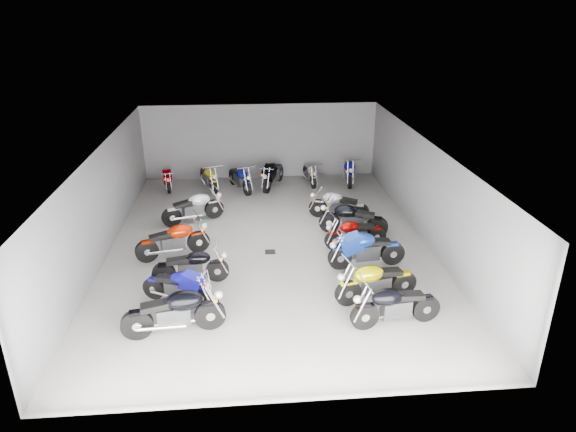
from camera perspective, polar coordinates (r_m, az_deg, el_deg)
The scene contains 23 objects.
ground at distance 16.40m, azimuth -2.09°, elevation -3.24°, with size 14.00×14.00×0.00m, color #9F9C96.
wall_back at distance 22.45m, azimuth -3.09°, elevation 8.29°, with size 10.00×0.10×3.20m, color slate.
wall_left at distance 16.33m, azimuth -19.97°, elevation 1.35°, with size 0.10×14.00×3.20m, color slate.
wall_right at distance 16.74m, azimuth 15.20°, elevation 2.45°, with size 0.10×14.00×3.20m, color slate.
ceiling at distance 15.27m, azimuth -2.26°, elevation 7.70°, with size 10.00×14.00×0.04m, color black.
drain_grate at distance 15.95m, azimuth -1.99°, elevation -4.00°, with size 0.32×0.32×0.01m, color black.
motorcycle_left_a at distance 12.27m, azimuth -12.46°, elevation -10.37°, with size 2.39×0.59×1.06m.
motorcycle_left_b at distance 13.45m, azimuth -12.09°, elevation -7.68°, with size 1.88×0.88×0.87m.
motorcycle_left_c at distance 14.29m, azimuth -10.69°, elevation -5.51°, with size 2.10×0.43×0.92m.
motorcycle_left_d at distance 15.82m, azimuth -12.58°, elevation -2.65°, with size 2.18×0.91×0.99m.
motorcycle_left_f at distance 18.18m, azimuth -10.42°, elevation 0.92°, with size 2.11×1.07×0.99m.
motorcycle_right_a at distance 12.56m, azimuth 11.79°, elevation -9.68°, with size 2.25×0.54×0.99m.
motorcycle_right_b at distance 13.43m, azimuth 9.70°, elevation -7.19°, with size 2.25×0.68×1.00m.
motorcycle_right_c at distance 15.02m, azimuth 8.64°, elevation -3.69°, with size 2.31×0.51×1.01m.
motorcycle_right_d at distance 16.19m, azimuth 7.43°, elevation -1.89°, with size 2.01×0.48×0.89m.
motorcycle_right_e at distance 17.05m, azimuth 7.17°, elevation -0.34°, with size 2.22×0.88×1.01m.
motorcycle_right_f at distance 18.24m, azimuth 5.58°, elevation 1.21°, with size 2.09×0.89×0.96m.
motorcycle_back_a at distance 21.80m, azimuth -13.31°, elevation 4.10°, with size 0.54×1.84×0.82m.
motorcycle_back_b at distance 21.37m, azimuth -8.81°, elevation 4.27°, with size 0.83×2.08×0.95m.
motorcycle_back_c at distance 21.09m, azimuth -5.34°, elevation 4.21°, with size 0.95×2.05×0.95m.
motorcycle_back_d at distance 21.36m, azimuth -1.70°, elevation 4.63°, with size 1.00×2.19×1.01m.
motorcycle_back_e at distance 21.80m, azimuth 2.44°, elevation 4.70°, with size 0.44×1.86×0.82m.
motorcycle_back_f at distance 22.05m, azimuth 6.78°, elevation 5.03°, with size 0.53×2.26×0.99m.
Camera 1 is at (-0.68, -14.74, 7.15)m, focal length 32.00 mm.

